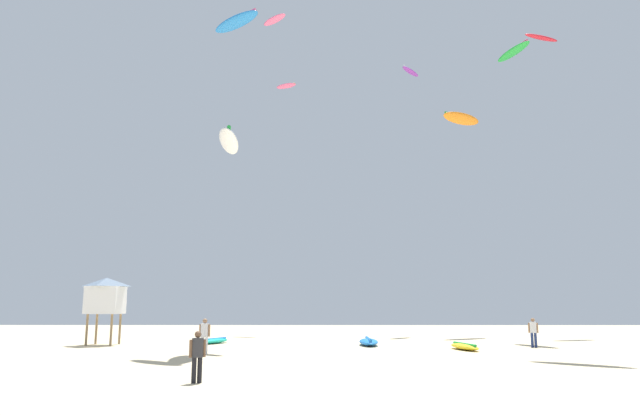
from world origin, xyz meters
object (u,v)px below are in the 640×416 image
person_midground (533,330)px  kite_aloft_8 (541,38)px  kite_aloft_0 (410,72)px  kite_aloft_7 (274,20)px  kite_grounded_near (465,347)px  kite_grounded_mid (369,342)px  kite_aloft_6 (286,86)px  kite_aloft_4 (461,119)px  kite_grounded_far (214,341)px  kite_aloft_5 (513,52)px  kite_aloft_3 (229,141)px  kite_aloft_2 (236,22)px  person_foreground (197,353)px  person_left (205,333)px  lifeguard_tower (106,295)px

person_midground → kite_aloft_8: 31.87m
kite_aloft_0 → kite_aloft_7: kite_aloft_0 is taller
kite_grounded_near → kite_grounded_mid: bearing=143.2°
kite_aloft_6 → kite_aloft_7: bearing=-88.9°
kite_aloft_6 → kite_aloft_8: size_ratio=0.57×
kite_aloft_4 → kite_aloft_8: (8.16, 1.29, 8.33)m
person_midground → kite_grounded_far: size_ratio=0.54×
kite_aloft_4 → kite_aloft_5: size_ratio=1.06×
kite_aloft_0 → kite_grounded_far: bearing=-136.4°
kite_aloft_0 → kite_aloft_8: kite_aloft_8 is taller
kite_grounded_mid → kite_aloft_3: (-7.95, -5.73, 11.06)m
kite_grounded_mid → kite_aloft_2: 20.82m
kite_grounded_near → kite_aloft_7: 24.46m
kite_aloft_0 → kite_aloft_5: bearing=-54.6°
person_midground → person_foreground: bearing=-25.3°
kite_grounded_mid → kite_aloft_2: bearing=-149.7°
kite_grounded_far → kite_aloft_4: 29.33m
kite_aloft_3 → kite_grounded_far: bearing=104.2°
kite_grounded_mid → kite_aloft_7: kite_aloft_7 is taller
person_foreground → kite_grounded_near: (11.71, 13.88, -0.75)m
kite_grounded_far → kite_aloft_2: 19.83m
person_left → kite_grounded_far: size_ratio=0.56×
kite_aloft_8 → kite_aloft_4: bearing=-171.0°
kite_aloft_0 → kite_aloft_4: kite_aloft_0 is taller
lifeguard_tower → kite_aloft_0: bearing=35.8°
kite_aloft_3 → kite_aloft_7: 12.09m
person_foreground → kite_grounded_far: 19.41m
person_midground → kite_aloft_3: kite_aloft_3 is taller
kite_grounded_mid → kite_aloft_2: kite_aloft_2 is taller
kite_aloft_5 → lifeguard_tower: bearing=-167.2°
kite_aloft_4 → kite_grounded_mid: bearing=-126.0°
person_left → kite_grounded_near: (13.74, 2.91, -0.84)m
kite_grounded_far → lifeguard_tower: size_ratio=0.76×
kite_aloft_5 → kite_aloft_8: 10.50m
kite_aloft_3 → kite_aloft_7: kite_aloft_7 is taller
person_left → kite_aloft_7: 21.88m
lifeguard_tower → kite_aloft_5: bearing=12.8°
person_left → lifeguard_tower: bearing=-122.3°
person_midground → kite_grounded_near: person_midground is taller
person_foreground → kite_grounded_mid: size_ratio=0.40×
kite_aloft_3 → kite_aloft_8: bearing=38.2°
lifeguard_tower → person_left: bearing=-42.0°
kite_grounded_far → kite_aloft_4: bearing=30.9°
kite_grounded_near → kite_aloft_8: (12.73, 18.16, 27.05)m
kite_grounded_near → kite_aloft_2: kite_aloft_2 is taller
person_left → kite_aloft_7: (2.66, 6.89, 20.60)m
kite_grounded_mid → lifeguard_tower: size_ratio=0.96×
kite_aloft_6 → kite_grounded_near: bearing=-61.6°
kite_aloft_7 → person_midground: bearing=-7.1°
person_left → kite_aloft_4: kite_aloft_4 is taller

